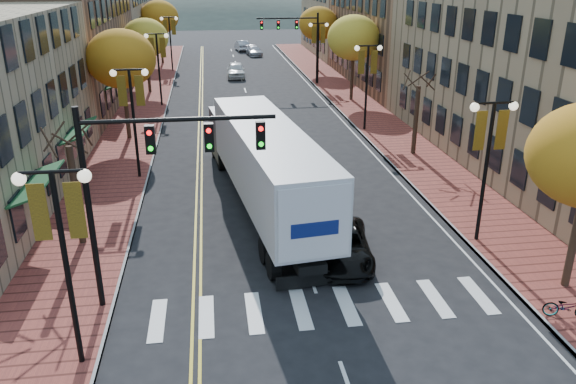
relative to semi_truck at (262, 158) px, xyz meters
name	(u,v)px	position (x,y,z in m)	size (l,w,h in m)	color
ground	(333,343)	(1.12, -11.18, -2.50)	(200.00, 200.00, 0.00)	black
sidewalk_left	(142,110)	(-7.88, 21.32, -2.42)	(4.00, 85.00, 0.15)	brown
sidewalk_right	(355,104)	(10.12, 21.32, -2.42)	(4.00, 85.00, 0.15)	brown
building_left_mid	(41,39)	(-15.88, 24.82, 3.00)	(12.00, 24.00, 11.00)	brown
building_left_far	(96,23)	(-15.88, 49.82, 2.25)	(12.00, 26.00, 9.50)	#9E8966
building_right_mid	(425,32)	(19.62, 30.82, 2.50)	(15.00, 24.00, 10.00)	brown
building_right_far	(367,12)	(19.62, 52.82, 3.00)	(15.00, 20.00, 11.00)	#9E8966
tree_left_a	(76,196)	(-7.88, -3.18, -0.25)	(0.28, 0.28, 4.20)	#382619
tree_left_b	(121,59)	(-7.88, 12.82, 2.95)	(4.48, 4.48, 7.21)	#382619
tree_left_c	(145,38)	(-7.88, 28.82, 2.56)	(4.16, 4.16, 6.69)	#382619
tree_left_d	(159,17)	(-7.88, 46.82, 3.10)	(4.61, 4.61, 7.42)	#382619
tree_right_b	(416,120)	(10.12, 6.82, -0.25)	(0.28, 0.28, 4.20)	#382619
tree_right_c	(354,38)	(10.12, 22.82, 2.95)	(4.48, 4.48, 7.21)	#382619
tree_right_d	(318,24)	(10.12, 38.82, 2.79)	(4.35, 4.35, 7.00)	#382619
lamp_left_a	(61,233)	(-6.38, -11.18, 1.80)	(1.96, 0.36, 6.05)	black
lamp_left_b	(132,102)	(-6.38, 4.82, 1.80)	(1.96, 0.36, 6.05)	black
lamp_left_c	(158,55)	(-6.38, 22.82, 1.80)	(1.96, 0.36, 6.05)	black
lamp_left_d	(170,33)	(-6.38, 40.82, 1.80)	(1.96, 0.36, 6.05)	black
lamp_right_a	(489,145)	(8.62, -5.18, 1.80)	(1.96, 0.36, 6.05)	black
lamp_right_b	(367,71)	(8.62, 12.82, 1.80)	(1.96, 0.36, 6.05)	black
lamp_right_c	(318,41)	(8.62, 30.82, 1.80)	(1.96, 0.36, 6.05)	black
traffic_mast_near	(147,170)	(-4.35, -8.19, 2.43)	(6.10, 0.35, 7.00)	black
traffic_mast_far	(298,35)	(6.60, 30.81, 2.43)	(6.10, 0.34, 7.00)	black
semi_truck	(262,158)	(0.00, 0.00, 0.00)	(4.79, 17.30, 4.27)	black
black_suv	(342,245)	(2.60, -5.93, -1.84)	(2.18, 4.74, 1.32)	black
car_far_white	(236,70)	(0.62, 36.03, -1.70)	(1.89, 4.71, 1.60)	silver
car_far_silver	(254,51)	(3.97, 52.61, -1.87)	(1.75, 4.30, 1.25)	#ACABB3
car_far_oncoming	(242,45)	(2.68, 57.97, -1.76)	(1.56, 4.49, 1.48)	#ADACB4
bicycle	(567,307)	(8.92, -11.09, -1.95)	(0.53, 1.52, 0.80)	gray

